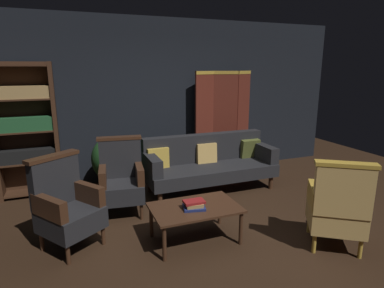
# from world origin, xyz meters

# --- Properties ---
(ground_plane) EXTENTS (10.00, 10.00, 0.00)m
(ground_plane) POSITION_xyz_m (0.00, 0.00, 0.00)
(ground_plane) COLOR black
(back_wall) EXTENTS (7.20, 0.10, 2.80)m
(back_wall) POSITION_xyz_m (0.00, 2.45, 1.40)
(back_wall) COLOR black
(back_wall) RESTS_ON ground_plane
(folding_screen) EXTENTS (1.26, 0.29, 1.90)m
(folding_screen) POSITION_xyz_m (1.23, 2.26, 0.99)
(folding_screen) COLOR #5B2319
(folding_screen) RESTS_ON ground_plane
(bookshelf) EXTENTS (0.90, 0.32, 2.05)m
(bookshelf) POSITION_xyz_m (-2.15, 2.19, 1.06)
(bookshelf) COLOR #382114
(bookshelf) RESTS_ON ground_plane
(velvet_couch) EXTENTS (2.12, 0.78, 0.88)m
(velvet_couch) POSITION_xyz_m (0.55, 1.45, 0.45)
(velvet_couch) COLOR #382114
(velvet_couch) RESTS_ON ground_plane
(coffee_table) EXTENTS (1.00, 0.64, 0.42)m
(coffee_table) POSITION_xyz_m (-0.28, -0.01, 0.37)
(coffee_table) COLOR #382114
(coffee_table) RESTS_ON ground_plane
(armchair_gilt_accent) EXTENTS (0.80, 0.80, 1.04)m
(armchair_gilt_accent) POSITION_xyz_m (1.11, -0.72, 0.49)
(armchair_gilt_accent) COLOR #B78E33
(armchair_gilt_accent) RESTS_ON ground_plane
(armchair_wing_left) EXTENTS (0.80, 0.80, 1.04)m
(armchair_wing_left) POSITION_xyz_m (-1.64, 0.40, 0.49)
(armchair_wing_left) COLOR #382114
(armchair_wing_left) RESTS_ON ground_plane
(armchair_wing_right) EXTENTS (0.65, 0.64, 1.04)m
(armchair_wing_right) POSITION_xyz_m (-0.93, 1.06, 0.49)
(armchair_wing_right) COLOR #382114
(armchair_wing_right) RESTS_ON ground_plane
(potted_plant) EXTENTS (0.60, 0.60, 0.90)m
(potted_plant) POSITION_xyz_m (-0.96, 1.88, 0.52)
(potted_plant) COLOR brown
(potted_plant) RESTS_ON ground_plane
(book_navy_cloth) EXTENTS (0.28, 0.25, 0.03)m
(book_navy_cloth) POSITION_xyz_m (-0.31, -0.05, 0.43)
(book_navy_cloth) COLOR navy
(book_navy_cloth) RESTS_ON coffee_table
(book_tan_leather) EXTENTS (0.21, 0.18, 0.04)m
(book_tan_leather) POSITION_xyz_m (-0.31, -0.05, 0.47)
(book_tan_leather) COLOR #9E7A47
(book_tan_leather) RESTS_ON book_navy_cloth
(book_red_leather) EXTENTS (0.24, 0.15, 0.03)m
(book_red_leather) POSITION_xyz_m (-0.31, -0.05, 0.50)
(book_red_leather) COLOR maroon
(book_red_leather) RESTS_ON book_tan_leather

